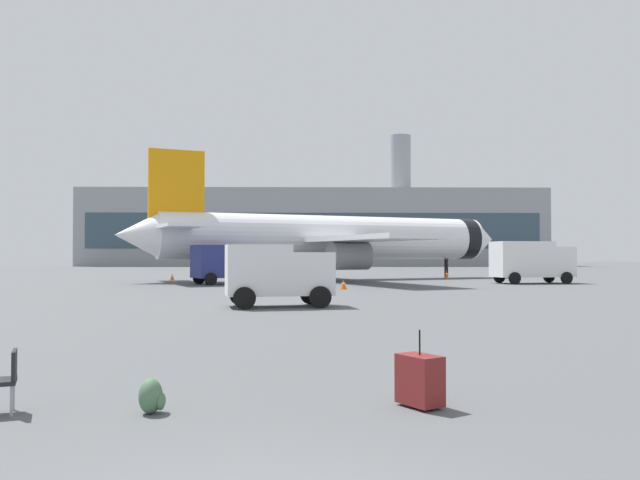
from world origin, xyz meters
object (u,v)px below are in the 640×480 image
(safety_cone_mid, at_px, (446,274))
(gate_chair, at_px, (3,377))
(safety_cone_outer, at_px, (172,277))
(safety_cone_near, at_px, (201,276))
(traveller_backpack, at_px, (152,397))
(service_truck, at_px, (225,263))
(rolling_suitcase, at_px, (420,380))
(cargo_van, at_px, (278,272))
(safety_cone_far, at_px, (343,284))
(airplane_at_gate, at_px, (329,238))
(fuel_truck, at_px, (531,260))

(safety_cone_mid, relative_size, gate_chair, 0.94)
(safety_cone_outer, bearing_deg, gate_chair, -80.76)
(safety_cone_near, relative_size, traveller_backpack, 1.68)
(traveller_backpack, distance_m, gate_chair, 2.04)
(safety_cone_near, relative_size, gate_chair, 0.94)
(gate_chair, bearing_deg, service_truck, 93.00)
(rolling_suitcase, xyz_separation_m, gate_chair, (-5.76, -0.29, 0.11))
(service_truck, relative_size, cargo_van, 1.12)
(service_truck, bearing_deg, safety_cone_far, -40.43)
(service_truck, bearing_deg, airplane_at_gate, 45.96)
(service_truck, relative_size, safety_cone_outer, 8.77)
(airplane_at_gate, xyz_separation_m, rolling_suitcase, (-0.15, -47.11, -3.27))
(fuel_truck, bearing_deg, traveller_backpack, -115.46)
(service_truck, bearing_deg, rolling_suitcase, -78.64)
(cargo_van, relative_size, rolling_suitcase, 4.27)
(safety_cone_mid, height_order, rolling_suitcase, rolling_suitcase)
(safety_cone_mid, height_order, gate_chair, gate_chair)
(airplane_at_gate, distance_m, traveller_backpack, 47.70)
(fuel_truck, bearing_deg, safety_cone_far, -151.16)
(traveller_backpack, height_order, gate_chair, gate_chair)
(cargo_van, distance_m, safety_cone_near, 28.73)
(airplane_at_gate, relative_size, rolling_suitcase, 31.06)
(cargo_van, xyz_separation_m, traveller_backpack, (-0.83, -18.16, -1.22))
(rolling_suitcase, distance_m, gate_chair, 5.77)
(service_truck, xyz_separation_m, fuel_truck, (23.21, 0.99, 0.16))
(gate_chair, bearing_deg, safety_cone_outer, 99.24)
(airplane_at_gate, xyz_separation_m, safety_cone_near, (-10.85, -1.63, -3.26))
(airplane_at_gate, height_order, traveller_backpack, airplane_at_gate)
(fuel_truck, xyz_separation_m, safety_cone_near, (-26.10, 5.61, -1.37))
(rolling_suitcase, bearing_deg, airplane_at_gate, 89.82)
(service_truck, height_order, cargo_van, service_truck)
(safety_cone_far, xyz_separation_m, rolling_suitcase, (-0.59, -31.71, 0.08))
(rolling_suitcase, bearing_deg, gate_chair, -177.11)
(gate_chair, bearing_deg, airplane_at_gate, 82.89)
(safety_cone_near, height_order, safety_cone_outer, safety_cone_near)
(service_truck, bearing_deg, traveller_backpack, -84.05)
(safety_cone_outer, bearing_deg, traveller_backpack, -78.38)
(rolling_suitcase, height_order, traveller_backpack, rolling_suitcase)
(cargo_van, relative_size, safety_cone_mid, 5.83)
(safety_cone_mid, relative_size, rolling_suitcase, 0.73)
(rolling_suitcase, bearing_deg, safety_cone_mid, 77.54)
(fuel_truck, bearing_deg, service_truck, -177.56)
(safety_cone_far, relative_size, gate_chair, 0.72)
(safety_cone_near, height_order, safety_cone_far, safety_cone_near)
(cargo_van, bearing_deg, safety_cone_near, 105.76)
(airplane_at_gate, distance_m, gate_chair, 47.87)
(cargo_van, xyz_separation_m, safety_cone_far, (3.50, 13.86, -1.14))
(safety_cone_near, distance_m, gate_chair, 46.03)
(airplane_at_gate, distance_m, cargo_van, 29.50)
(airplane_at_gate, relative_size, safety_cone_outer, 57.07)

